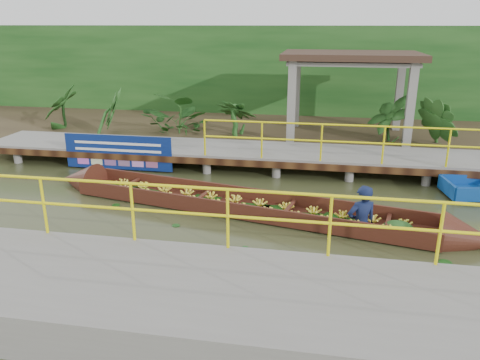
# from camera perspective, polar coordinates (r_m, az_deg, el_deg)

# --- Properties ---
(ground) EXTENTS (80.00, 80.00, 0.00)m
(ground) POSITION_cam_1_polar(r_m,az_deg,el_deg) (10.81, -2.37, -3.74)
(ground) COLOR #2E351A
(ground) RESTS_ON ground
(land_strip) EXTENTS (30.00, 8.00, 0.45)m
(land_strip) POSITION_cam_1_polar(r_m,az_deg,el_deg) (17.82, 2.83, 6.02)
(land_strip) COLOR #302418
(land_strip) RESTS_ON ground
(far_dock) EXTENTS (16.00, 2.06, 1.66)m
(far_dock) POSITION_cam_1_polar(r_m,az_deg,el_deg) (13.84, 0.73, 3.42)
(far_dock) COLOR slate
(far_dock) RESTS_ON ground
(near_dock) EXTENTS (18.00, 2.40, 1.73)m
(near_dock) POSITION_cam_1_polar(r_m,az_deg,el_deg) (6.84, -1.74, -15.24)
(near_dock) COLOR slate
(near_dock) RESTS_ON ground
(pavilion) EXTENTS (4.40, 3.00, 3.00)m
(pavilion) POSITION_cam_1_polar(r_m,az_deg,el_deg) (16.12, 13.34, 13.55)
(pavilion) COLOR slate
(pavilion) RESTS_ON ground
(foliage_backdrop) EXTENTS (30.00, 0.80, 4.00)m
(foliage_backdrop) POSITION_cam_1_polar(r_m,az_deg,el_deg) (19.98, 3.86, 12.54)
(foliage_backdrop) COLOR #154315
(foliage_backdrop) RESTS_ON ground
(vendor_boat) EXTENTS (10.41, 3.16, 2.21)m
(vendor_boat) POSITION_cam_1_polar(r_m,az_deg,el_deg) (10.56, 2.22, -2.91)
(vendor_boat) COLOR #3D1B10
(vendor_boat) RESTS_ON ground
(blue_banner) EXTENTS (3.23, 0.04, 1.01)m
(blue_banner) POSITION_cam_1_polar(r_m,az_deg,el_deg) (13.98, -14.64, 3.29)
(blue_banner) COLOR navy
(blue_banner) RESTS_ON ground
(tropical_plants) EXTENTS (14.00, 1.00, 1.25)m
(tropical_plants) POSITION_cam_1_polar(r_m,az_deg,el_deg) (15.66, -1.55, 7.46)
(tropical_plants) COLOR #154315
(tropical_plants) RESTS_ON ground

